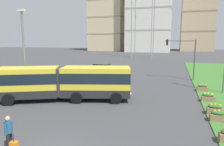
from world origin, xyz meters
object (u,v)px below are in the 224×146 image
Objects in this scene: car_silver_hatch at (102,69)px; pedestrian_crossing at (9,131)px; traffic_light_far_right at (184,52)px; apartment_tower_centre at (197,14)px; articulated_bus at (65,82)px; streetlight_left at (24,49)px; apartment_tower_westcentre at (150,0)px; flower_planter_2 at (219,116)px; flower_planter_3 at (215,109)px; apartment_tower_west at (108,11)px; flower_planter_5 at (202,88)px; flower_planter_4 at (208,97)px.

car_silver_hatch is 23.79m from pedestrian_crossing.
apartment_tower_centre is at bearing 83.95° from traffic_light_far_right.
articulated_bus is at bearing -82.72° from car_silver_hatch.
streetlight_left is 106.11m from apartment_tower_centre.
apartment_tower_westcentre is (-4.86, 92.76, 23.54)m from pedestrian_crossing.
flower_planter_2 is 0.03× the size of apartment_tower_centre.
articulated_bus is 10.80× the size of flower_planter_3.
streetlight_left reaches higher than articulated_bus.
traffic_light_far_right reaches higher than articulated_bus.
flower_planter_2 is at bearing -6.54° from articulated_bus.
articulated_bus is at bearing -128.72° from traffic_light_far_right.
traffic_light_far_right is 75.47m from apartment_tower_westcentre.
apartment_tower_west is (-27.64, 98.73, 20.28)m from pedestrian_crossing.
streetlight_left reaches higher than car_silver_hatch.
apartment_tower_centre reaches higher than flower_planter_5.
apartment_tower_westcentre is at bearing 101.28° from flower_planter_5.
flower_planter_3 is at bearing -79.64° from apartment_tower_westcentre.
flower_planter_3 is 100.36m from apartment_tower_west.
pedestrian_crossing is at bearing -99.37° from apartment_tower_centre.
traffic_light_far_right is (10.55, 13.16, 2.19)m from articulated_bus.
apartment_tower_west is (-38.22, 83.35, 20.86)m from flower_planter_5.
car_silver_hatch reaches higher than flower_planter_2.
flower_planter_4 is 1.00× the size of flower_planter_5.
flower_planter_3 is 3.23m from flower_planter_4.
apartment_tower_westcentre is 29.75m from apartment_tower_centre.
traffic_light_far_right is at bearing 40.90° from streetlight_left.
streetlight_left is 0.17× the size of apartment_tower_westcentre.
flower_planter_4 is 17.48m from streetlight_left.
articulated_bus is 96.07m from apartment_tower_west.
flower_planter_5 is at bearing 90.00° from flower_planter_2.
car_silver_hatch is at bearing 139.99° from flower_planter_4.
traffic_light_far_right is 19.80m from streetlight_left.
flower_planter_2 is at bearing -90.00° from flower_planter_3.
flower_planter_5 is 18.53m from streetlight_left.
flower_planter_5 is at bearing -73.87° from traffic_light_far_right.
flower_planter_4 is 101.28m from apartment_tower_centre.
car_silver_hatch is at bearing -89.03° from apartment_tower_westcentre.
apartment_tower_westcentre is at bearing 90.97° from car_silver_hatch.
articulated_bus is at bearing -165.38° from flower_planter_4.
traffic_light_far_right is 0.11× the size of apartment_tower_westcentre.
articulated_bus is 12.79m from flower_planter_4.
apartment_tower_westcentre is (-15.43, 81.23, 24.12)m from flower_planter_4.
car_silver_hatch reaches higher than flower_planter_5.
pedestrian_crossing is at bearing -146.87° from flower_planter_2.
pedestrian_crossing is (1.74, -8.32, -0.65)m from articulated_bus.
articulated_bus reaches higher than flower_planter_3.
pedestrian_crossing is 13.46m from flower_planter_3.
flower_planter_5 is 94.04m from apartment_tower_west.
traffic_light_far_right reaches higher than flower_planter_2.
flower_planter_3 is 89.18m from apartment_tower_westcentre.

